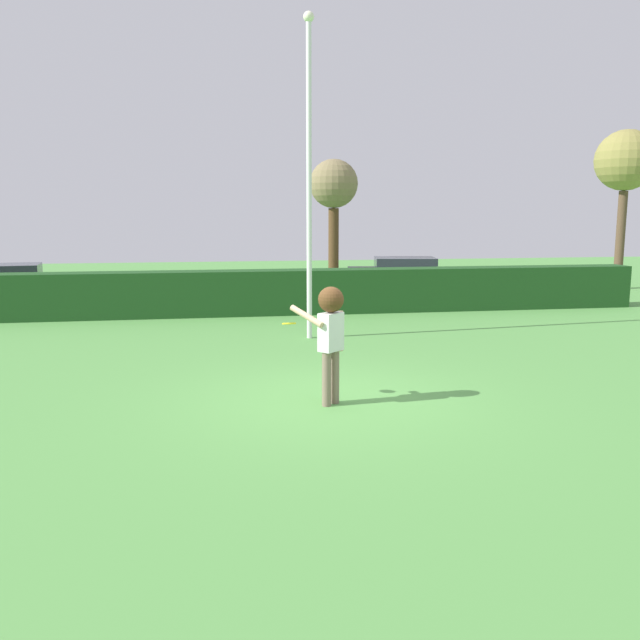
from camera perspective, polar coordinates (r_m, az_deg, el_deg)
name	(u,v)px	position (r m, az deg, el deg)	size (l,w,h in m)	color
ground_plane	(333,400)	(10.51, 1.11, -6.87)	(60.00, 60.00, 0.00)	#589C49
person	(330,327)	(10.02, 0.90, -0.61)	(0.82, 0.52, 1.81)	#7E6858
frisbee	(289,324)	(10.31, -2.66, -0.31)	(0.22, 0.22, 0.07)	yellow
lamppost	(309,166)	(15.35, -0.94, 13.04)	(0.24, 0.24, 7.22)	silver
hedge_row	(276,292)	(19.21, -3.83, 2.40)	(21.82, 0.90, 1.27)	#1D481D
parked_car_white	(4,282)	(23.76, -25.40, 2.97)	(4.38, 2.24, 1.25)	white
parked_car_black	(405,273)	(24.96, 7.26, 4.04)	(4.44, 2.43, 1.25)	black
bare_elm_tree	(626,163)	(27.89, 24.67, 12.11)	(2.25, 2.25, 5.94)	brown
maple_tree	(334,189)	(24.22, 1.18, 11.16)	(1.73, 1.73, 4.77)	#53371F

